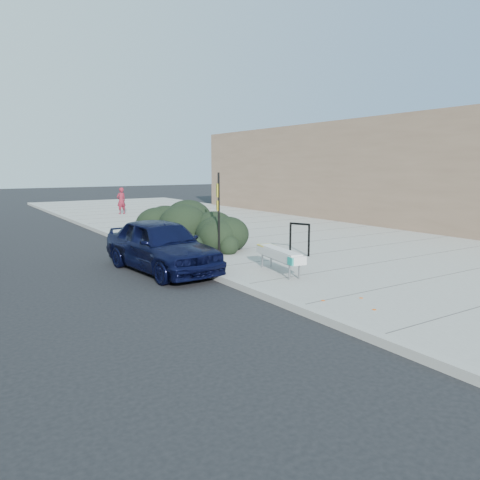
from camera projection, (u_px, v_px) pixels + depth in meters
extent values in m
plane|color=black|center=(245.00, 291.00, 10.98)|extent=(120.00, 120.00, 0.00)
cube|color=gray|center=(294.00, 240.00, 18.13)|extent=(11.20, 50.00, 0.15)
cube|color=#9E9E99|center=(160.00, 254.00, 15.12)|extent=(0.22, 50.00, 0.17)
cube|color=brown|center=(472.00, 172.00, 20.59)|extent=(6.00, 36.00, 5.00)
cylinder|color=gray|center=(290.00, 272.00, 11.39)|extent=(0.05, 0.05, 0.38)
cylinder|color=gray|center=(299.00, 271.00, 11.49)|extent=(0.05, 0.05, 0.38)
cylinder|color=gray|center=(262.00, 260.00, 12.79)|extent=(0.05, 0.05, 0.38)
cylinder|color=gray|center=(271.00, 260.00, 12.89)|extent=(0.05, 0.05, 0.38)
cylinder|color=gray|center=(275.00, 260.00, 12.06)|extent=(0.30, 1.52, 0.03)
cylinder|color=gray|center=(284.00, 259.00, 12.17)|extent=(0.30, 1.52, 0.03)
cube|color=#B2B2B2|center=(280.00, 254.00, 12.09)|extent=(0.75, 2.05, 0.21)
cube|color=yellow|center=(266.00, 245.00, 12.80)|extent=(0.48, 0.47, 0.02)
cube|color=teal|center=(290.00, 261.00, 11.19)|extent=(0.09, 0.24, 0.19)
cylinder|color=black|center=(309.00, 241.00, 14.31)|extent=(0.07, 0.07, 0.98)
cylinder|color=black|center=(290.00, 239.00, 14.65)|extent=(0.07, 0.07, 0.98)
cylinder|color=black|center=(300.00, 224.00, 14.41)|extent=(0.32, 0.61, 0.07)
cube|color=black|center=(219.00, 214.00, 14.38)|extent=(0.08, 0.08, 2.56)
cube|color=yellow|center=(217.00, 190.00, 14.26)|extent=(0.13, 0.28, 0.41)
cube|color=yellow|center=(217.00, 205.00, 14.33)|extent=(0.12, 0.26, 0.31)
ellipsoid|color=black|center=(192.00, 222.00, 16.31)|extent=(2.62, 4.60, 1.65)
imported|color=black|center=(161.00, 245.00, 12.91)|extent=(2.13, 4.46, 1.47)
imported|color=maroon|center=(121.00, 201.00, 27.14)|extent=(0.64, 0.49, 1.54)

